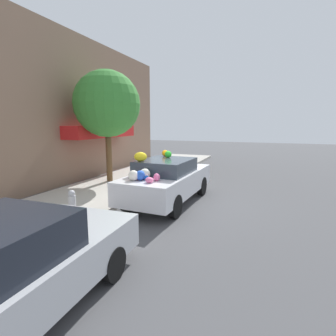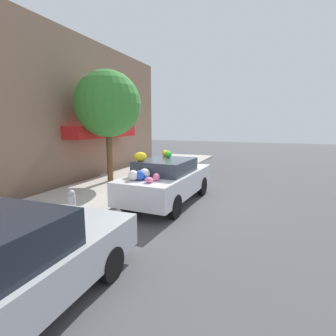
% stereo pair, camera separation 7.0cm
% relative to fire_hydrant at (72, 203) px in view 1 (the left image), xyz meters
% --- Properties ---
extents(ground_plane, '(60.00, 60.00, 0.00)m').
position_rel_fire_hydrant_xyz_m(ground_plane, '(2.49, -1.69, -0.48)').
color(ground_plane, '#4C4C4F').
extents(sidewalk_curb, '(24.00, 3.20, 0.14)m').
position_rel_fire_hydrant_xyz_m(sidewalk_curb, '(2.49, 1.01, -0.41)').
color(sidewalk_curb, '#B2ADA3').
rests_on(sidewalk_curb, ground).
extents(building_facade, '(18.00, 1.20, 6.33)m').
position_rel_fire_hydrant_xyz_m(building_facade, '(2.65, 3.22, 2.62)').
color(building_facade, '#846651').
rests_on(building_facade, ground).
extents(street_tree, '(2.69, 2.69, 4.54)m').
position_rel_fire_hydrant_xyz_m(street_tree, '(4.00, 1.52, 2.84)').
color(street_tree, brown).
rests_on(street_tree, sidewalk_curb).
extents(fire_hydrant, '(0.20, 0.20, 0.70)m').
position_rel_fire_hydrant_xyz_m(fire_hydrant, '(0.00, 0.00, 0.00)').
color(fire_hydrant, '#B2B2B7').
rests_on(fire_hydrant, sidewalk_curb).
extents(art_car, '(4.20, 1.85, 1.71)m').
position_rel_fire_hydrant_xyz_m(art_car, '(2.43, -1.72, 0.29)').
color(art_car, silver).
rests_on(art_car, ground).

